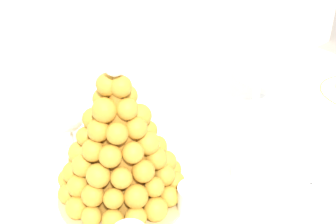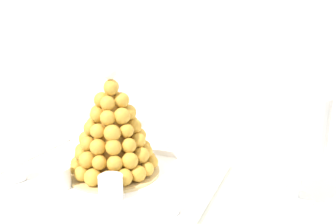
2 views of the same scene
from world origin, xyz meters
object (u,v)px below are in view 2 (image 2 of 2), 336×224
at_px(croquembouche, 113,133).
at_px(wine_glass, 136,123).
at_px(dessert_cup_centre, 111,188).
at_px(dessert_cup_mid_right, 168,201).
at_px(dessert_cup_left, 16,171).
at_px(macaron_goblet, 301,136).
at_px(dessert_cup_mid_left, 59,178).
at_px(serving_tray, 107,178).

relative_size(croquembouche, wine_glass, 2.06).
relative_size(dessert_cup_centre, dessert_cup_mid_right, 1.04).
bearing_deg(dessert_cup_mid_right, dessert_cup_left, -178.77).
xyz_separation_m(dessert_cup_centre, dessert_cup_mid_right, (0.15, -0.00, -0.00)).
distance_m(croquembouche, macaron_goblet, 0.50).
bearing_deg(dessert_cup_centre, wine_glass, 105.71).
distance_m(dessert_cup_mid_left, wine_glass, 0.32).
height_order(dessert_cup_centre, dessert_cup_mid_right, same).
bearing_deg(wine_glass, dessert_cup_left, -124.67).
xyz_separation_m(serving_tray, wine_glass, (-0.01, 0.20, 0.11)).
bearing_deg(dessert_cup_mid_right, dessert_cup_centre, 179.21).
relative_size(dessert_cup_mid_right, wine_glass, 0.39).
bearing_deg(dessert_cup_left, dessert_cup_mid_left, 3.44).
distance_m(serving_tray, wine_glass, 0.23).
height_order(serving_tray, wine_glass, wine_glass).
bearing_deg(macaron_goblet, serving_tray, -169.82).
xyz_separation_m(croquembouche, dessert_cup_mid_right, (0.23, -0.14, -0.09)).
distance_m(croquembouche, dessert_cup_left, 0.29).
height_order(dessert_cup_mid_left, macaron_goblet, macaron_goblet).
distance_m(dessert_cup_left, dessert_cup_centre, 0.30).
xyz_separation_m(serving_tray, macaron_goblet, (0.50, 0.09, 0.16)).
xyz_separation_m(dessert_cup_mid_left, macaron_goblet, (0.58, 0.19, 0.13)).
height_order(dessert_cup_left, macaron_goblet, macaron_goblet).
height_order(dessert_cup_mid_right, wine_glass, wine_glass).
height_order(dessert_cup_centre, macaron_goblet, macaron_goblet).
bearing_deg(croquembouche, dessert_cup_left, -147.24).
xyz_separation_m(dessert_cup_centre, wine_glass, (-0.08, 0.30, 0.08)).
xyz_separation_m(serving_tray, croquembouche, (0.00, 0.04, 0.12)).
relative_size(serving_tray, macaron_goblet, 2.30).
distance_m(croquembouche, dessert_cup_mid_right, 0.28).
bearing_deg(macaron_goblet, croquembouche, -174.09).
height_order(serving_tray, dessert_cup_mid_left, dessert_cup_mid_left).
bearing_deg(croquembouche, dessert_cup_mid_left, -121.91).
relative_size(dessert_cup_mid_left, dessert_cup_mid_right, 1.07).
bearing_deg(wine_glass, serving_tray, -87.58).
xyz_separation_m(croquembouche, dessert_cup_left, (-0.23, -0.15, -0.10)).
height_order(serving_tray, macaron_goblet, macaron_goblet).
xyz_separation_m(croquembouche, wine_glass, (-0.01, 0.17, -0.02)).
distance_m(dessert_cup_left, macaron_goblet, 0.76).
xyz_separation_m(dessert_cup_left, dessert_cup_centre, (0.30, 0.01, 0.00)).
bearing_deg(croquembouche, serving_tray, -95.49).
bearing_deg(macaron_goblet, dessert_cup_mid_left, -161.98).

